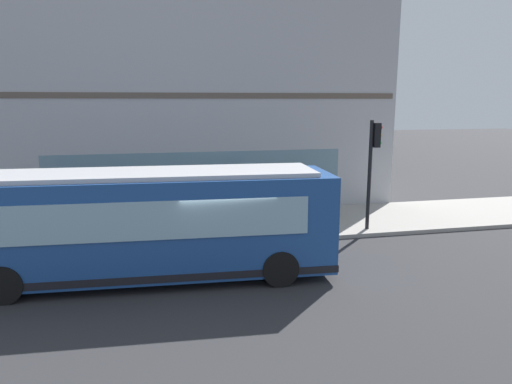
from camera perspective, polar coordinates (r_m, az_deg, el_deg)
The scene contains 10 objects.
ground at distance 13.54m, azimuth -4.03°, elevation -10.26°, with size 120.00×120.00×0.00m, color #2D2D30.
sidewalk_curb at distance 18.16m, azimuth -6.27°, elevation -4.42°, with size 4.65×40.00×0.15m, color #9E9991.
building_corner at distance 24.33m, azimuth -8.24°, elevation 10.51°, with size 9.14×18.24×9.40m.
city_bus_nearside at distance 13.19m, azimuth -12.73°, elevation -4.00°, with size 3.08×10.16×3.07m.
traffic_light_near_corner at distance 17.67m, azimuth 14.35°, elevation 4.58°, with size 0.32×0.49×4.11m.
fire_hydrant at distance 17.15m, azimuth 5.44°, elevation -3.83°, with size 0.35×0.35×0.74m.
pedestrian_near_building_entrance at distance 16.32m, azimuth -5.71°, elevation -2.25°, with size 0.32×0.32×1.76m.
pedestrian_walking_along_curb at distance 17.52m, azimuth -26.91°, elevation -2.90°, with size 0.32×0.32×1.57m.
pedestrian_by_light_pole at distance 18.99m, azimuth -20.83°, elevation -1.12°, with size 0.32×0.32×1.71m.
newspaper_vending_box at distance 19.51m, azimuth 8.38°, elevation -1.77°, with size 0.44×0.42×0.90m.
Camera 1 is at (-12.48, 1.74, 4.96)m, focal length 32.28 mm.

